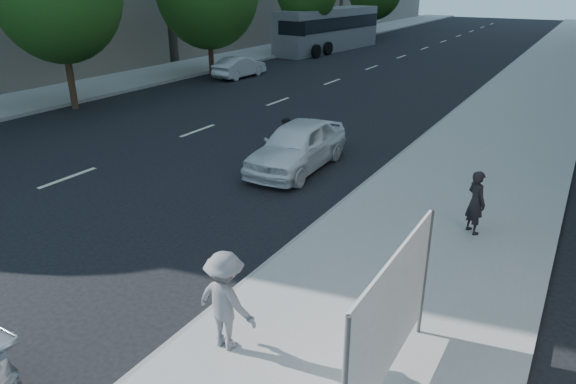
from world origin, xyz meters
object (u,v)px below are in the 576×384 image
Objects in this scene: protest_banner at (391,316)px; white_sedan_near at (297,146)px; jogger at (226,301)px; pedestrian_woman at (476,202)px; bus at (328,30)px; white_sedan_mid at (240,67)px; motorcycle at (287,142)px.

protest_banner is 9.64m from white_sedan_near.
jogger is 8.68m from white_sedan_near.
pedestrian_woman is 33.42m from bus.
protest_banner is (2.48, 0.34, 0.43)m from jogger.
white_sedan_mid is at bearing 0.72° from pedestrian_woman.
jogger is 0.37× the size of white_sedan_near.
motorcycle is at bearing 140.52° from white_sedan_near.
white_sedan_near is 1.18× the size of white_sedan_mid.
motorcycle is at bearing 128.15° from protest_banner.
bus reaches higher than motorcycle.
pedestrian_woman is 6.87m from motorcycle.
protest_banner reaches higher than white_sedan_mid.
white_sedan_mid is 14.08m from bus.
protest_banner reaches higher than jogger.
jogger is at bearing -59.93° from bus.
motorcycle is at bearing 133.73° from white_sedan_mid.
pedestrian_woman is at bearing -28.29° from motorcycle.
jogger is at bearing -71.93° from motorcycle.
pedestrian_woman is 0.40× the size of white_sedan_mid.
white_sedan_mid is 15.66m from motorcycle.
motorcycle is (-6.39, 2.52, -0.25)m from pedestrian_woman.
protest_banner reaches higher than pedestrian_woman.
bus reaches higher than white_sedan_near.
white_sedan_near reaches higher than white_sedan_mid.
white_sedan_near is at bearing -59.42° from bus.
white_sedan_near is at bearing -64.42° from jogger.
white_sedan_mid is 0.30× the size of bus.
pedestrian_woman is at bearing -108.96° from jogger.
jogger is 24.80m from white_sedan_mid.
jogger is 2.54m from protest_banner.
white_sedan_mid is at bearing 124.42° from motorcycle.
white_sedan_near is 16.45m from white_sedan_mid.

